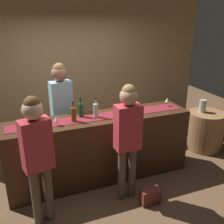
{
  "coord_description": "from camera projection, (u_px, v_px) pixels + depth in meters",
  "views": [
    {
      "loc": [
        -1.13,
        -3.4,
        2.48
      ],
      "look_at": [
        0.19,
        0.0,
        1.1
      ],
      "focal_mm": 41.29,
      "sensor_mm": 36.0,
      "label": 1
    }
  ],
  "objects": [
    {
      "name": "customer_sipping",
      "position": [
        128.0,
        132.0,
        3.4
      ],
      "size": [
        0.34,
        0.24,
        1.68
      ],
      "rotation": [
        0.0,
        0.0,
        0.0
      ],
      "color": "brown",
      "rests_on": "ground"
    },
    {
      "name": "wine_glass_far_end",
      "position": [
        131.0,
        107.0,
        3.94
      ],
      "size": [
        0.07,
        0.07,
        0.14
      ],
      "color": "silver",
      "rests_on": "bar_counter"
    },
    {
      "name": "handbag",
      "position": [
        150.0,
        196.0,
        3.59
      ],
      "size": [
        0.28,
        0.14,
        0.22
      ],
      "primitive_type": "cube",
      "color": "brown",
      "rests_on": "ground"
    },
    {
      "name": "vase_on_side_table",
      "position": [
        203.0,
        106.0,
        4.88
      ],
      "size": [
        0.13,
        0.13,
        0.24
      ],
      "primitive_type": "cylinder",
      "color": "#B7B2A8",
      "rests_on": "round_side_table"
    },
    {
      "name": "wine_bottle_green",
      "position": [
        81.0,
        110.0,
        3.81
      ],
      "size": [
        0.07,
        0.07,
        0.3
      ],
      "color": "#194723",
      "rests_on": "bar_counter"
    },
    {
      "name": "back_wall",
      "position": [
        70.0,
        68.0,
        5.37
      ],
      "size": [
        6.0,
        0.12,
        2.9
      ],
      "primitive_type": "cube",
      "color": "tan",
      "rests_on": "ground"
    },
    {
      "name": "customer_browsing",
      "position": [
        37.0,
        149.0,
        2.95
      ],
      "size": [
        0.38,
        0.27,
        1.67
      ],
      "rotation": [
        0.0,
        0.0,
        0.23
      ],
      "color": "brown",
      "rests_on": "ground"
    },
    {
      "name": "bartender",
      "position": [
        62.0,
        104.0,
        4.18
      ],
      "size": [
        0.36,
        0.25,
        1.79
      ],
      "rotation": [
        0.0,
        0.0,
        3.26
      ],
      "color": "#26262B",
      "rests_on": "ground"
    },
    {
      "name": "bar_counter",
      "position": [
        100.0,
        148.0,
        4.04
      ],
      "size": [
        2.82,
        0.6,
        1.05
      ],
      "primitive_type": "cube",
      "color": "#3D2314",
      "rests_on": "ground"
    },
    {
      "name": "wine_bottle_amber",
      "position": [
        74.0,
        114.0,
        3.64
      ],
      "size": [
        0.07,
        0.07,
        0.3
      ],
      "color": "brown",
      "rests_on": "bar_counter"
    },
    {
      "name": "counter_runner_cloth",
      "position": [
        100.0,
        117.0,
        3.85
      ],
      "size": [
        2.68,
        0.28,
        0.01
      ],
      "primitive_type": "cube",
      "color": "maroon",
      "rests_on": "bar_counter"
    },
    {
      "name": "round_side_table",
      "position": [
        205.0,
        130.0,
        5.01
      ],
      "size": [
        0.68,
        0.68,
        0.74
      ],
      "primitive_type": "cylinder",
      "color": "#996B42",
      "rests_on": "ground"
    },
    {
      "name": "wine_glass_mid_counter",
      "position": [
        57.0,
        119.0,
        3.5
      ],
      "size": [
        0.07,
        0.07,
        0.14
      ],
      "color": "silver",
      "rests_on": "bar_counter"
    },
    {
      "name": "wine_bottle_clear",
      "position": [
        96.0,
        110.0,
        3.79
      ],
      "size": [
        0.07,
        0.07,
        0.3
      ],
      "color": "#B2C6C1",
      "rests_on": "bar_counter"
    },
    {
      "name": "wine_glass_near_customer",
      "position": [
        167.0,
        100.0,
        4.26
      ],
      "size": [
        0.07,
        0.07,
        0.14
      ],
      "color": "silver",
      "rests_on": "bar_counter"
    },
    {
      "name": "ground_plane",
      "position": [
        101.0,
        176.0,
        4.22
      ],
      "size": [
        10.0,
        10.0,
        0.0
      ],
      "primitive_type": "plane",
      "color": "brown"
    }
  ]
}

